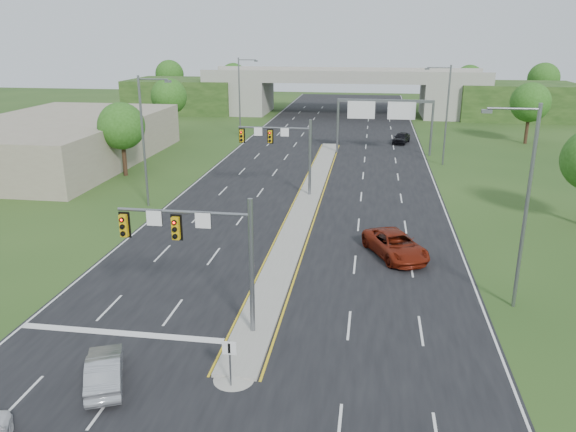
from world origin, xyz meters
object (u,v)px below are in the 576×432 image
Objects in this scene: signal_mast_near at (204,243)px; keep_right_sign at (230,356)px; overpass at (344,95)px; car_silver at (104,370)px; car_far_a at (395,245)px; car_far_c at (401,138)px; signal_mast_far at (285,145)px; sign_gantry at (384,112)px.

keep_right_sign is (2.26, -4.45, -3.21)m from signal_mast_near.
keep_right_sign is at bearing -90.00° from overpass.
car_far_a is (12.62, 16.42, 0.14)m from car_silver.
overpass is at bearing 124.86° from car_far_c.
signal_mast_near reaches higher than keep_right_sign.
car_far_a is (9.56, -13.61, -3.89)m from signal_mast_far.
signal_mast_near is 45.88m from sign_gantry.
signal_mast_near is at bearing 116.94° from keep_right_sign.
signal_mast_far reaches higher than keep_right_sign.
car_far_a reaches higher than car_silver.
car_far_a is (7.30, 15.84, -0.69)m from keep_right_sign.
overpass is 13.71× the size of car_far_a.
overpass reaches higher than sign_gantry.
car_silver is at bearing -152.21° from car_far_a.
signal_mast_far is 30.46m from car_silver.
car_silver is 59.61m from car_far_c.
overpass is 85.32m from car_silver.
signal_mast_near is 54.15m from car_far_c.
signal_mast_near is 5.94m from keep_right_sign.
car_far_a is at bearing 49.97° from signal_mast_near.
car_far_c is (2.08, 41.35, -0.07)m from car_far_a.
sign_gantry reaches higher than car_silver.
overpass is (2.26, 55.07, -1.17)m from signal_mast_far.
car_far_c is (11.64, 52.74, -3.97)m from signal_mast_near.
sign_gantry reaches higher than car_far_a.
car_far_c is at bearing -127.95° from car_silver.
signal_mast_far is 3.18× the size of keep_right_sign.
signal_mast_near reaches higher than car_far_c.
signal_mast_near is at bearing -144.93° from car_silver.
keep_right_sign is 0.54× the size of car_silver.
keep_right_sign is at bearing -63.06° from signal_mast_near.
signal_mast_far is 30.34m from car_far_c.
overpass is 18.50× the size of car_far_c.
overpass is (2.26, 80.07, -1.17)m from signal_mast_near.
signal_mast_far is 21.91m from sign_gantry.
overpass is (-6.68, 35.08, -1.69)m from sign_gantry.
overpass is (0.00, 84.53, 2.04)m from keep_right_sign.
car_silver is 20.71m from car_far_a.
signal_mast_near is at bearing -90.00° from signal_mast_far.
signal_mast_far is 0.60× the size of sign_gantry.
overpass reaches higher than signal_mast_near.
keep_right_sign is 50.04m from sign_gantry.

